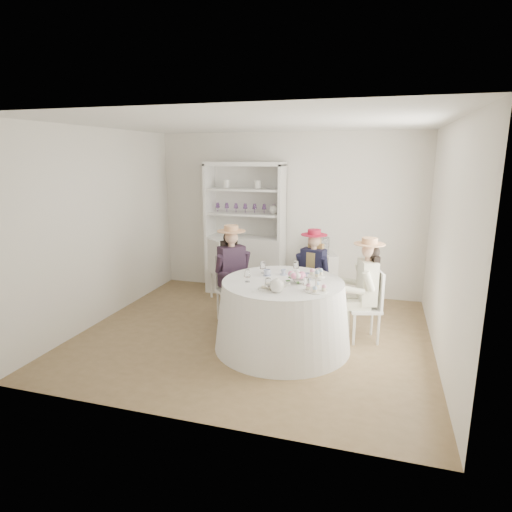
# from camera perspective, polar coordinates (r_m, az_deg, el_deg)

# --- Properties ---
(ground) EXTENTS (4.50, 4.50, 0.00)m
(ground) POSITION_cam_1_polar(r_m,az_deg,el_deg) (5.79, -0.28, -10.38)
(ground) COLOR brown
(ground) RESTS_ON ground
(ceiling) EXTENTS (4.50, 4.50, 0.00)m
(ceiling) POSITION_cam_1_polar(r_m,az_deg,el_deg) (5.32, -0.32, 17.33)
(ceiling) COLOR white
(ceiling) RESTS_ON wall_back
(wall_back) EXTENTS (4.50, 0.00, 4.50)m
(wall_back) POSITION_cam_1_polar(r_m,az_deg,el_deg) (7.31, 4.24, 5.58)
(wall_back) COLOR white
(wall_back) RESTS_ON ground
(wall_front) EXTENTS (4.50, 0.00, 4.50)m
(wall_front) POSITION_cam_1_polar(r_m,az_deg,el_deg) (3.57, -9.58, -2.75)
(wall_front) COLOR white
(wall_front) RESTS_ON ground
(wall_left) EXTENTS (0.00, 4.50, 4.50)m
(wall_left) POSITION_cam_1_polar(r_m,az_deg,el_deg) (6.41, -20.00, 3.73)
(wall_left) COLOR white
(wall_left) RESTS_ON ground
(wall_right) EXTENTS (0.00, 4.50, 4.50)m
(wall_right) POSITION_cam_1_polar(r_m,az_deg,el_deg) (5.22, 24.07, 1.35)
(wall_right) COLOR white
(wall_right) RESTS_ON ground
(tea_table) EXTENTS (1.67, 1.67, 0.85)m
(tea_table) POSITION_cam_1_polar(r_m,az_deg,el_deg) (5.31, 3.55, -7.77)
(tea_table) COLOR white
(tea_table) RESTS_ON ground
(hutch) EXTENTS (1.38, 0.66, 2.22)m
(hutch) POSITION_cam_1_polar(r_m,az_deg,el_deg) (7.32, -1.36, 1.18)
(hutch) COLOR silver
(hutch) RESTS_ON ground
(side_table) EXTENTS (0.62, 0.62, 0.75)m
(side_table) POSITION_cam_1_polar(r_m,az_deg,el_deg) (7.16, 8.49, -2.65)
(side_table) COLOR silver
(side_table) RESTS_ON ground
(hatbox) EXTENTS (0.34, 0.34, 0.28)m
(hatbox) POSITION_cam_1_polar(r_m,az_deg,el_deg) (7.04, 8.64, 1.38)
(hatbox) COLOR black
(hatbox) RESTS_ON side_table
(guest_left) EXTENTS (0.59, 0.59, 1.39)m
(guest_left) POSITION_cam_1_polar(r_m,az_deg,el_deg) (5.99, -3.15, -1.65)
(guest_left) COLOR silver
(guest_left) RESTS_ON ground
(guest_mid) EXTENTS (0.50, 0.53, 1.31)m
(guest_mid) POSITION_cam_1_polar(r_m,az_deg,el_deg) (6.16, 7.55, -1.73)
(guest_mid) COLOR silver
(guest_mid) RESTS_ON ground
(guest_right) EXTENTS (0.55, 0.51, 1.34)m
(guest_right) POSITION_cam_1_polar(r_m,az_deg,el_deg) (5.54, 14.36, -3.60)
(guest_right) COLOR silver
(guest_right) RESTS_ON ground
(spare_chair) EXTENTS (0.58, 0.58, 1.00)m
(spare_chair) POSITION_cam_1_polar(r_m,az_deg,el_deg) (7.00, -4.73, -1.54)
(spare_chair) COLOR silver
(spare_chair) RESTS_ON ground
(teacup_a) EXTENTS (0.11, 0.11, 0.07)m
(teacup_a) POSITION_cam_1_polar(r_m,az_deg,el_deg) (5.37, 1.48, -2.29)
(teacup_a) COLOR white
(teacup_a) RESTS_ON tea_table
(teacup_b) EXTENTS (0.08, 0.08, 0.06)m
(teacup_b) POSITION_cam_1_polar(r_m,az_deg,el_deg) (5.43, 3.69, -2.20)
(teacup_b) COLOR white
(teacup_b) RESTS_ON tea_table
(teacup_c) EXTENTS (0.10, 0.10, 0.07)m
(teacup_c) POSITION_cam_1_polar(r_m,az_deg,el_deg) (5.25, 6.83, -2.76)
(teacup_c) COLOR white
(teacup_c) RESTS_ON tea_table
(flower_bowl) EXTENTS (0.25, 0.25, 0.05)m
(flower_bowl) POSITION_cam_1_polar(r_m,az_deg,el_deg) (5.10, 5.87, -3.36)
(flower_bowl) COLOR white
(flower_bowl) RESTS_ON tea_table
(flower_arrangement) EXTENTS (0.19, 0.19, 0.07)m
(flower_arrangement) POSITION_cam_1_polar(r_m,az_deg,el_deg) (5.05, 5.48, -2.71)
(flower_arrangement) COLOR pink
(flower_arrangement) RESTS_ON tea_table
(table_teapot) EXTENTS (0.23, 0.16, 0.17)m
(table_teapot) POSITION_cam_1_polar(r_m,az_deg,el_deg) (4.74, 2.84, -3.99)
(table_teapot) COLOR white
(table_teapot) RESTS_ON tea_table
(sandwich_plate) EXTENTS (0.24, 0.24, 0.05)m
(sandwich_plate) POSITION_cam_1_polar(r_m,az_deg,el_deg) (4.85, 1.69, -4.29)
(sandwich_plate) COLOR white
(sandwich_plate) RESTS_ON tea_table
(cupcake_stand) EXTENTS (0.26, 0.26, 0.25)m
(cupcake_stand) POSITION_cam_1_polar(r_m,az_deg,el_deg) (4.81, 8.03, -3.63)
(cupcake_stand) COLOR white
(cupcake_stand) RESTS_ON tea_table
(stemware_set) EXTENTS (0.89, 0.93, 0.15)m
(stemware_set) POSITION_cam_1_polar(r_m,az_deg,el_deg) (5.15, 3.63, -2.56)
(stemware_set) COLOR white
(stemware_set) RESTS_ON tea_table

